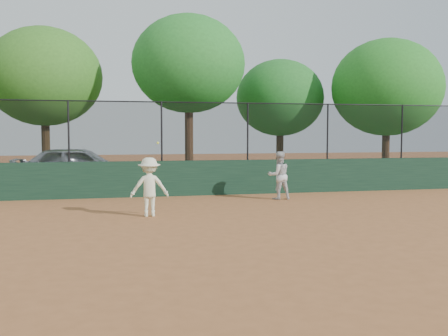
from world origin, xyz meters
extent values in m
plane|color=#A86336|center=(0.00, 0.00, 0.00)|extent=(80.00, 80.00, 0.00)
cube|color=#193926|center=(0.00, 6.00, 0.60)|extent=(26.00, 0.20, 1.20)
cube|color=#2A4B17|center=(0.00, 12.00, 0.00)|extent=(36.00, 12.00, 0.01)
imported|color=silver|center=(-3.36, 8.76, 0.83)|extent=(4.99, 2.24, 1.66)
imported|color=silver|center=(3.11, 4.40, 0.77)|extent=(0.79, 0.63, 1.55)
imported|color=#ECEDC9|center=(-1.21, 1.98, 0.76)|extent=(1.00, 0.61, 1.51)
sphere|color=yellow|center=(-1.00, 1.81, 1.89)|extent=(0.06, 0.06, 0.06)
cube|color=black|center=(0.00, 6.00, 2.20)|extent=(26.00, 0.02, 2.00)
cylinder|color=black|center=(0.00, 6.00, 3.18)|extent=(26.00, 0.04, 0.04)
cylinder|color=black|center=(-3.50, 6.00, 2.20)|extent=(0.06, 0.06, 2.00)
cylinder|color=black|center=(-0.50, 6.00, 2.20)|extent=(0.06, 0.06, 2.00)
cylinder|color=black|center=(2.50, 6.00, 2.20)|extent=(0.06, 0.06, 2.00)
cylinder|color=black|center=(5.50, 6.00, 2.20)|extent=(0.06, 0.06, 2.00)
cylinder|color=black|center=(8.50, 6.00, 2.20)|extent=(0.06, 0.06, 2.00)
cylinder|color=#3C2814|center=(-4.96, 12.07, 1.34)|extent=(0.36, 0.36, 2.67)
ellipsoid|color=#33691E|center=(-4.96, 12.07, 4.58)|extent=(4.93, 4.48, 4.26)
cylinder|color=#452B18|center=(1.09, 10.37, 1.61)|extent=(0.36, 0.36, 3.21)
ellipsoid|color=#236F24|center=(1.09, 10.37, 5.07)|extent=(4.81, 4.38, 4.16)
cylinder|color=#402715|center=(6.03, 12.81, 1.10)|extent=(0.36, 0.36, 2.19)
ellipsoid|color=#206221|center=(6.03, 12.81, 3.88)|extent=(4.38, 3.98, 3.78)
cylinder|color=#462B19|center=(10.55, 10.57, 1.12)|extent=(0.36, 0.36, 2.25)
ellipsoid|color=#237020|center=(10.55, 10.57, 4.29)|extent=(5.27, 4.79, 4.55)
camera|label=1|loc=(-2.12, -10.85, 2.13)|focal=40.00mm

